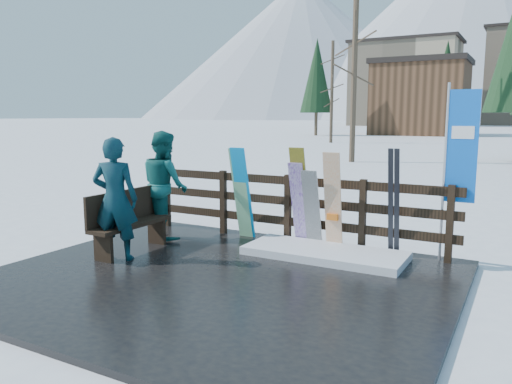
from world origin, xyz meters
The scene contains 17 objects.
ground centered at (0.00, 0.00, 0.00)m, with size 700.00×700.00×0.00m, color white.
deck centered at (0.00, 0.00, 0.04)m, with size 6.00×5.00×0.08m, color black.
fence centered at (0.00, 2.20, 0.74)m, with size 5.60×0.10×1.15m.
snow_patch centered at (0.90, 1.60, 0.14)m, with size 2.43×1.00×0.12m, color white.
bench centered at (-1.94, 0.40, 0.60)m, with size 0.41×1.50×0.97m.
snowboard_0 centered at (-0.76, 1.98, 0.88)m, with size 0.28×0.03×1.65m, color #069BEC.
snowboard_1 centered at (-0.79, 1.98, 0.88)m, with size 0.27×0.03×1.63m, color silver.
snowboard_2 centered at (0.33, 1.98, 0.90)m, with size 0.25×0.03×1.68m, color yellow.
snowboard_3 centered at (0.30, 1.98, 0.78)m, with size 0.25×0.03×1.44m, color silver.
snowboard_4 centered at (0.53, 1.98, 0.72)m, with size 0.26×0.03×1.32m, color black.
snowboard_5 centered at (0.88, 1.98, 0.87)m, with size 0.27×0.03×1.60m, color silver.
ski_pair_a centered at (0.30, 2.05, 0.84)m, with size 0.16×0.31×1.52m.
ski_pair_b centered at (1.81, 2.05, 0.91)m, with size 0.17×0.29×1.67m.
rental_flag centered at (2.64, 2.25, 1.69)m, with size 0.45×0.04×2.60m.
person_front centered at (-1.78, -0.01, 1.00)m, with size 0.67×0.44×1.83m, color #0F4643.
person_back centered at (-1.99, 1.39, 1.02)m, with size 0.92×0.71×1.88m, color #145D59.
mountains centered at (-10.50, 328.41, 50.20)m, with size 520.00×260.00×120.00m.
Camera 1 is at (3.54, -5.37, 2.21)m, focal length 35.00 mm.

